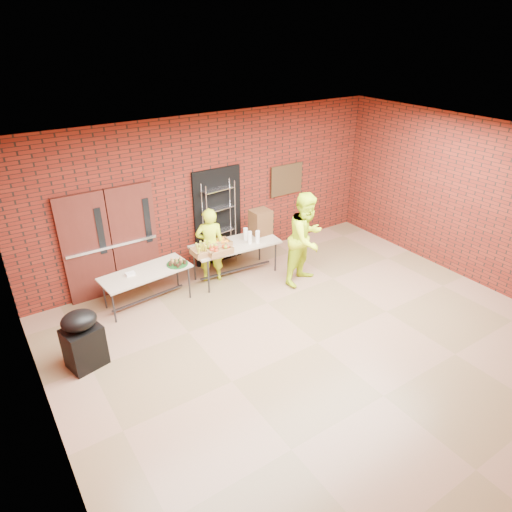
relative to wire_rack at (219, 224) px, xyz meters
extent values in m
cube|color=brown|center=(-0.06, -3.32, -0.95)|extent=(8.00, 7.00, 0.04)
cube|color=silver|center=(-0.06, -3.32, 2.29)|extent=(8.00, 7.00, 0.04)
cube|color=maroon|center=(-0.06, 0.20, 0.67)|extent=(8.00, 0.04, 3.20)
cube|color=maroon|center=(-4.08, -3.32, 0.67)|extent=(0.04, 7.00, 3.20)
cube|color=maroon|center=(3.96, -3.32, 0.67)|extent=(0.04, 7.00, 3.20)
cube|color=#491B15|center=(-2.71, 0.12, 0.12)|extent=(0.88, 0.08, 2.10)
cube|color=#491B15|center=(-1.81, 0.12, 0.12)|extent=(0.88, 0.08, 2.10)
cube|color=black|center=(-2.43, 0.07, 0.42)|extent=(0.12, 0.02, 0.90)
cube|color=black|center=(-1.53, 0.07, 0.42)|extent=(0.12, 0.02, 0.90)
cube|color=silver|center=(-2.26, 0.06, 0.07)|extent=(1.70, 0.04, 0.05)
cube|color=black|center=(0.04, 0.14, 0.12)|extent=(1.10, 0.06, 2.10)
cube|color=#403019|center=(1.84, 0.13, 0.62)|extent=(0.85, 0.04, 0.70)
cube|color=tan|center=(-1.92, -0.62, -0.28)|extent=(1.70, 0.84, 0.04)
cube|color=#2F2F34|center=(-1.92, -0.62, -0.82)|extent=(1.45, 0.18, 0.03)
cylinder|color=#2F2F34|center=(-2.65, -0.35, -0.61)|extent=(0.03, 0.03, 0.64)
cylinder|color=#2F2F34|center=(-1.19, -0.35, -0.61)|extent=(0.03, 0.03, 0.64)
cylinder|color=#2F2F34|center=(-2.65, -0.90, -0.61)|extent=(0.03, 0.03, 0.64)
cylinder|color=#2F2F34|center=(-1.19, -0.90, -0.61)|extent=(0.03, 0.03, 0.64)
cube|color=tan|center=(0.00, -0.63, -0.21)|extent=(1.85, 0.89, 0.04)
cube|color=#2F2F34|center=(0.00, -0.63, -0.81)|extent=(1.59, 0.17, 0.03)
cylinder|color=#2F2F34|center=(-0.79, -0.33, -0.58)|extent=(0.04, 0.04, 0.70)
cylinder|color=#2F2F34|center=(0.80, -0.33, -0.58)|extent=(0.04, 0.04, 0.70)
cylinder|color=#2F2F34|center=(-0.79, -0.93, -0.58)|extent=(0.04, 0.04, 0.70)
cylinder|color=#2F2F34|center=(0.80, -0.93, -0.58)|extent=(0.04, 0.04, 0.70)
cube|color=#9F6D40|center=(-0.73, -0.69, -0.16)|extent=(0.47, 0.37, 0.07)
cube|color=#9F6D40|center=(-0.31, -0.55, -0.16)|extent=(0.41, 0.32, 0.06)
cube|color=#9F6D40|center=(-0.49, -0.80, -0.16)|extent=(0.50, 0.39, 0.08)
cylinder|color=#144B1A|center=(-1.31, -0.69, -0.25)|extent=(0.40, 0.40, 0.02)
cube|color=white|center=(-2.19, -0.60, -0.23)|extent=(0.16, 0.11, 0.05)
cube|color=#53341C|center=(0.71, -0.51, 0.07)|extent=(0.40, 0.36, 0.53)
cylinder|color=white|center=(0.25, -0.78, -0.07)|extent=(0.09, 0.09, 0.26)
cylinder|color=white|center=(0.40, -0.85, -0.06)|extent=(0.09, 0.09, 0.26)
cylinder|color=white|center=(0.27, -0.60, -0.06)|extent=(0.09, 0.09, 0.26)
cube|color=black|center=(-3.37, -1.75, -0.59)|extent=(0.62, 0.55, 0.68)
ellipsoid|color=black|center=(-3.37, -1.75, -0.11)|extent=(0.61, 0.56, 0.29)
imported|color=#CEF41B|center=(-0.50, -0.50, -0.15)|extent=(0.67, 0.58, 1.56)
imported|color=#CEF41B|center=(1.06, -1.59, 0.01)|extent=(1.09, 0.95, 1.89)
camera|label=1|loc=(-4.25, -7.80, 3.82)|focal=32.00mm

